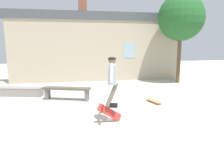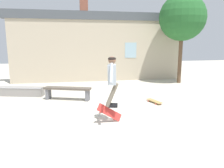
{
  "view_description": "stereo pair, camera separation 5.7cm",
  "coord_description": "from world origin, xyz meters",
  "px_view_note": "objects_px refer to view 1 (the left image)",
  "views": [
    {
      "loc": [
        -1.76,
        -5.79,
        2.25
      ],
      "look_at": [
        -0.58,
        0.1,
        1.12
      ],
      "focal_mm": 35.0,
      "sensor_mm": 36.0,
      "label": 1
    },
    {
      "loc": [
        -1.7,
        -5.8,
        2.25
      ],
      "look_at": [
        -0.58,
        0.1,
        1.12
      ],
      "focal_mm": 35.0,
      "sensor_mm": 36.0,
      "label": 2
    }
  ],
  "objects_px": {
    "park_bench": "(67,91)",
    "skate_ledge": "(19,91)",
    "skateboard_resting": "(154,101)",
    "skater": "(112,77)",
    "skateboard_flipping": "(109,112)",
    "tree_right": "(181,18)"
  },
  "relations": [
    {
      "from": "skater",
      "to": "skateboard_flipping",
      "type": "bearing_deg",
      "value": -143.1
    },
    {
      "from": "tree_right",
      "to": "skateboard_flipping",
      "type": "distance_m",
      "value": 8.18
    },
    {
      "from": "tree_right",
      "to": "skateboard_flipping",
      "type": "relative_size",
      "value": 6.39
    },
    {
      "from": "skate_ledge",
      "to": "skater",
      "type": "relative_size",
      "value": 1.45
    },
    {
      "from": "skateboard_resting",
      "to": "skater",
      "type": "bearing_deg",
      "value": 115.68
    },
    {
      "from": "tree_right",
      "to": "skate_ledge",
      "type": "height_order",
      "value": "tree_right"
    },
    {
      "from": "skate_ledge",
      "to": "skateboard_flipping",
      "type": "distance_m",
      "value": 5.07
    },
    {
      "from": "skater",
      "to": "skateboard_flipping",
      "type": "xyz_separation_m",
      "value": [
        -0.08,
        -0.04,
        -1.02
      ]
    },
    {
      "from": "skater",
      "to": "skateboard_resting",
      "type": "distance_m",
      "value": 2.89
    },
    {
      "from": "skateboard_resting",
      "to": "tree_right",
      "type": "bearing_deg",
      "value": -53.39
    },
    {
      "from": "skater",
      "to": "skateboard_resting",
      "type": "xyz_separation_m",
      "value": [
        1.97,
        1.7,
        -1.24
      ]
    },
    {
      "from": "tree_right",
      "to": "park_bench",
      "type": "bearing_deg",
      "value": -156.48
    },
    {
      "from": "skate_ledge",
      "to": "skater",
      "type": "bearing_deg",
      "value": -33.92
    },
    {
      "from": "skateboard_resting",
      "to": "skate_ledge",
      "type": "bearing_deg",
      "value": 52.48
    },
    {
      "from": "park_bench",
      "to": "skate_ledge",
      "type": "xyz_separation_m",
      "value": [
        -2.03,
        1.09,
        -0.18
      ]
    },
    {
      "from": "skate_ledge",
      "to": "skater",
      "type": "distance_m",
      "value": 5.22
    },
    {
      "from": "skateboard_flipping",
      "to": "skateboard_resting",
      "type": "height_order",
      "value": "skateboard_flipping"
    },
    {
      "from": "skateboard_flipping",
      "to": "skater",
      "type": "bearing_deg",
      "value": 13.29
    },
    {
      "from": "tree_right",
      "to": "skater",
      "type": "distance_m",
      "value": 7.75
    },
    {
      "from": "park_bench",
      "to": "skater",
      "type": "height_order",
      "value": "skater"
    },
    {
      "from": "park_bench",
      "to": "skateboard_resting",
      "type": "bearing_deg",
      "value": 1.48
    },
    {
      "from": "skate_ledge",
      "to": "skateboard_resting",
      "type": "relative_size",
      "value": 2.58
    }
  ]
}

